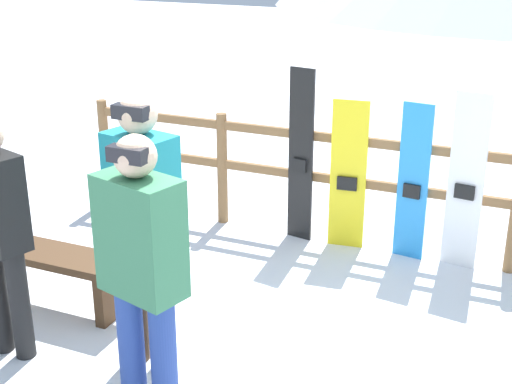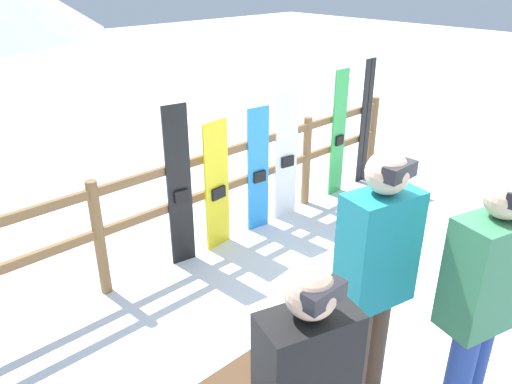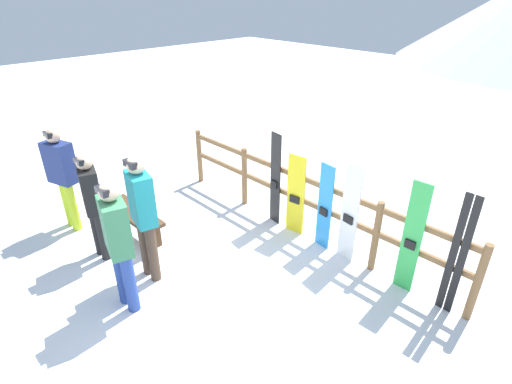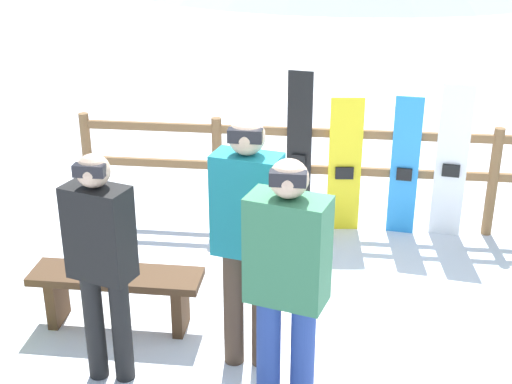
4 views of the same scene
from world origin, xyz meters
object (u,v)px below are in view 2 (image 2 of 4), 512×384
Objects in this scene: snowboard_black_stripe at (179,188)px; snowboard_blue at (258,170)px; person_plaid_green at (483,299)px; person_teal at (375,273)px; snowboard_white at (286,155)px; snowboard_yellow at (217,187)px; snowboard_green at (338,134)px; ski_pair_black at (365,122)px.

snowboard_blue is (1.02, -0.00, -0.11)m from snowboard_black_stripe.
person_teal is (-0.31, 0.51, 0.06)m from person_plaid_green.
snowboard_white is at bearing 54.21° from person_teal.
snowboard_yellow is at bearing 83.03° from person_plaid_green.
snowboard_green reaches higher than snowboard_yellow.
snowboard_yellow is at bearing -179.92° from ski_pair_black.
snowboard_blue is 0.87× the size of snowboard_green.
ski_pair_black is at bearing 0.13° from snowboard_white.
snowboard_white is 0.93m from snowboard_green.
snowboard_black_stripe is (0.20, 2.29, -0.28)m from person_teal.
snowboard_blue is (1.22, 2.29, -0.38)m from person_teal.
person_teal is at bearing -105.83° from snowboard_yellow.
ski_pair_black is at bearing 0.08° from snowboard_yellow.
snowboard_green is (0.93, 0.00, 0.04)m from snowboard_white.
snowboard_black_stripe reaches higher than snowboard_yellow.
snowboard_black_stripe is at bearing 179.97° from snowboard_yellow.
person_teal reaches higher than snowboard_yellow.
snowboard_black_stripe is 1.02m from snowboard_blue.
snowboard_yellow is 0.57m from snowboard_blue.
ski_pair_black is (2.49, 0.00, 0.15)m from snowboard_yellow.
person_teal reaches higher than snowboard_blue.
snowboard_green is at bearing -0.00° from snowboard_black_stripe.
snowboard_blue is 1.37m from snowboard_green.
person_plaid_green is 1.27× the size of snowboard_blue.
snowboard_green reaches higher than snowboard_white.
snowboard_green is at bearing 41.60° from person_teal.
snowboard_green is at bearing 0.00° from snowboard_white.
ski_pair_black reaches higher than snowboard_blue.
snowboard_black_stripe is 1.01× the size of snowboard_green.
snowboard_yellow is 0.89× the size of snowboard_white.
snowboard_blue is 0.84× the size of ski_pair_black.
snowboard_green is at bearing 0.01° from snowboard_yellow.
snowboard_blue is at bearing -179.90° from ski_pair_black.
person_teal is 2.42m from snowboard_yellow.
person_teal is at bearing -118.03° from snowboard_blue.
snowboard_black_stripe is at bearing -179.94° from ski_pair_black.
snowboard_yellow is (0.65, 2.29, -0.40)m from person_teal.
snowboard_blue is at bearing -0.01° from snowboard_black_stripe.
person_teal is at bearing -138.40° from snowboard_green.
person_teal is 1.21× the size of snowboard_white.
ski_pair_black reaches higher than snowboard_yellow.
person_plaid_green reaches higher than snowboard_yellow.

